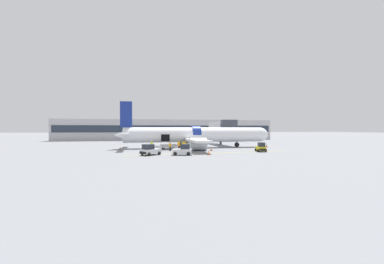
{
  "coord_description": "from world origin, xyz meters",
  "views": [
    {
      "loc": [
        -7.5,
        -45.07,
        4.01
      ],
      "look_at": [
        1.58,
        3.06,
        3.4
      ],
      "focal_mm": 22.0,
      "sensor_mm": 36.0,
      "label": 1
    }
  ],
  "objects": [
    {
      "name": "ground_plane",
      "position": [
        0.0,
        0.0,
        0.0
      ],
      "size": [
        500.0,
        500.0,
        0.0
      ],
      "primitive_type": "plane",
      "color": "gray"
    },
    {
      "name": "apron_marking_line",
      "position": [
        3.0,
        -7.14,
        0.0
      ],
      "size": [
        28.48,
        2.59,
        0.01
      ],
      "color": "yellow",
      "rests_on": "ground_plane"
    },
    {
      "name": "terminal_strip",
      "position": [
        0.0,
        45.18,
        3.71
      ],
      "size": [
        78.66,
        12.58,
        7.42
      ],
      "color": "#B2B2B7",
      "rests_on": "ground_plane"
    },
    {
      "name": "jet_bridge_stub",
      "position": [
        10.85,
        11.69,
        4.45
      ],
      "size": [
        3.6,
        13.99,
        6.14
      ],
      "color": "#4C4C51",
      "rests_on": "ground_plane"
    },
    {
      "name": "airplane",
      "position": [
        2.12,
        4.17,
        2.65
      ],
      "size": [
        33.31,
        25.77,
        9.62
      ],
      "color": "white",
      "rests_on": "ground_plane"
    },
    {
      "name": "baggage_tug_lead",
      "position": [
        12.18,
        -6.55,
        0.68
      ],
      "size": [
        1.99,
        2.47,
        1.66
      ],
      "color": "yellow",
      "rests_on": "ground_plane"
    },
    {
      "name": "baggage_tug_mid",
      "position": [
        -2.17,
        -9.23,
        0.73
      ],
      "size": [
        3.28,
        2.31,
        1.71
      ],
      "color": "silver",
      "rests_on": "ground_plane"
    },
    {
      "name": "baggage_tug_rear",
      "position": [
        -7.16,
        -8.53,
        0.73
      ],
      "size": [
        3.37,
        3.12,
        1.7
      ],
      "color": "silver",
      "rests_on": "ground_plane"
    },
    {
      "name": "baggage_cart_loading",
      "position": [
        -3.36,
        0.6,
        0.5
      ],
      "size": [
        4.06,
        2.37,
        1.03
      ],
      "color": "#999BA0",
      "rests_on": "ground_plane"
    },
    {
      "name": "baggage_cart_queued",
      "position": [
        -6.63,
        -3.17,
        0.5
      ],
      "size": [
        4.0,
        2.41,
        1.0
      ],
      "color": "#B7BABF",
      "rests_on": "ground_plane"
    },
    {
      "name": "ground_crew_loader_a",
      "position": [
        -3.48,
        -2.04,
        0.83
      ],
      "size": [
        0.53,
        0.49,
        1.59
      ],
      "color": "black",
      "rests_on": "ground_plane"
    },
    {
      "name": "ground_crew_loader_b",
      "position": [
        -0.72,
        0.26,
        0.9
      ],
      "size": [
        0.56,
        0.53,
        1.7
      ],
      "color": "#1E2338",
      "rests_on": "ground_plane"
    },
    {
      "name": "ground_crew_driver",
      "position": [
        -6.77,
        0.56,
        0.91
      ],
      "size": [
        0.56,
        0.56,
        1.73
      ],
      "color": "#2D2D33",
      "rests_on": "ground_plane"
    },
    {
      "name": "ground_crew_supervisor",
      "position": [
        -1.78,
        -1.54,
        0.97
      ],
      "size": [
        0.59,
        0.59,
        1.85
      ],
      "color": "#2D2D33",
      "rests_on": "ground_plane"
    },
    {
      "name": "ground_crew_helper",
      "position": [
        -0.73,
        -2.1,
        0.98
      ],
      "size": [
        0.64,
        0.43,
        1.86
      ],
      "color": "black",
      "rests_on": "ground_plane"
    },
    {
      "name": "suitcase_on_tarmac_upright",
      "position": [
        -5.51,
        -1.02,
        0.27
      ],
      "size": [
        0.52,
        0.28,
        0.66
      ],
      "color": "olive",
      "rests_on": "ground_plane"
    },
    {
      "name": "safety_cone_nose",
      "position": [
        18.45,
        3.09,
        0.31
      ],
      "size": [
        0.57,
        0.57,
        0.66
      ],
      "color": "black",
      "rests_on": "ground_plane"
    },
    {
      "name": "safety_cone_engine_left",
      "position": [
        1.84,
        -9.65,
        0.31
      ],
      "size": [
        0.63,
        0.63,
        0.67
      ],
      "color": "black",
      "rests_on": "ground_plane"
    },
    {
      "name": "safety_cone_wingtip",
      "position": [
        4.13,
        -2.78,
        0.27
      ],
      "size": [
        0.56,
        0.56,
        0.59
      ],
      "color": "black",
      "rests_on": "ground_plane"
    },
    {
      "name": "safety_cone_tail",
      "position": [
        -12.86,
        2.9,
        0.26
      ],
      "size": [
        0.48,
        0.48,
        0.56
      ],
      "color": "black",
      "rests_on": "ground_plane"
    }
  ]
}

